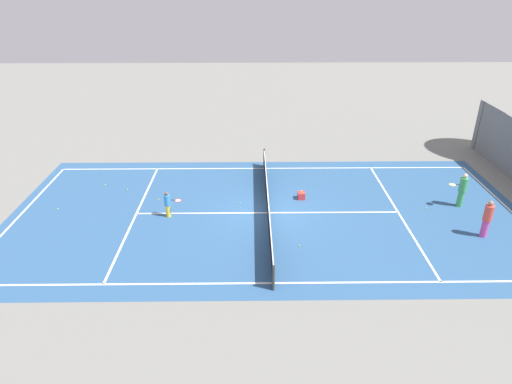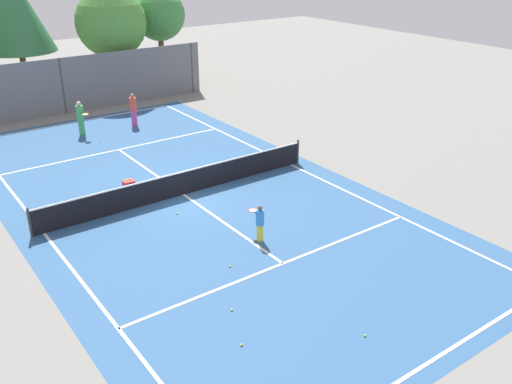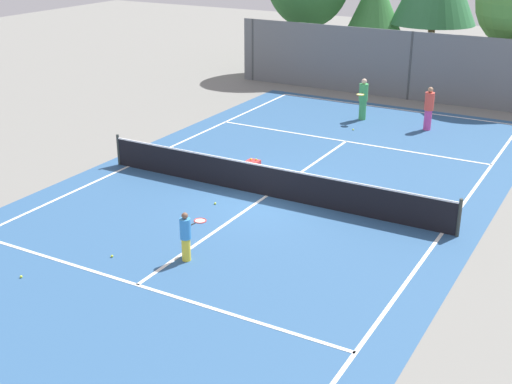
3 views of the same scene
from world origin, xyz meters
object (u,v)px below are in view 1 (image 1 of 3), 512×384
(tennis_ball_1, at_px, (299,245))
(player_0, at_px, (487,219))
(tennis_ball_4, at_px, (105,185))
(tennis_ball_6, at_px, (127,189))
(tennis_ball_0, at_px, (58,209))
(tennis_ball_3, at_px, (159,199))
(player_2, at_px, (462,190))
(tennis_ball_2, at_px, (240,203))
(ball_crate, at_px, (301,195))
(player_1, at_px, (168,204))
(tennis_ball_5, at_px, (268,172))
(tennis_ball_7, at_px, (427,208))

(tennis_ball_1, bearing_deg, player_0, 94.82)
(tennis_ball_4, height_order, tennis_ball_6, same)
(tennis_ball_0, xyz_separation_m, tennis_ball_3, (-0.98, 4.82, 0.00))
(tennis_ball_6, bearing_deg, player_0, 73.87)
(player_2, xyz_separation_m, tennis_ball_4, (-2.65, -18.48, -0.88))
(tennis_ball_2, bearing_deg, ball_crate, 98.64)
(player_0, height_order, tennis_ball_1, player_0)
(player_1, height_order, tennis_ball_5, player_1)
(ball_crate, height_order, tennis_ball_3, ball_crate)
(tennis_ball_5, bearing_deg, player_1, -43.81)
(tennis_ball_4, bearing_deg, ball_crate, 80.72)
(ball_crate, xyz_separation_m, tennis_ball_0, (1.04, -12.20, -0.15))
(tennis_ball_3, bearing_deg, player_2, 86.78)
(player_2, bearing_deg, tennis_ball_7, -80.61)
(player_2, bearing_deg, ball_crate, -96.64)
(player_1, height_order, tennis_ball_7, player_1)
(tennis_ball_2, height_order, tennis_ball_3, same)
(player_0, relative_size, tennis_ball_4, 26.82)
(tennis_ball_1, bearing_deg, tennis_ball_2, -146.67)
(tennis_ball_0, relative_size, tennis_ball_2, 1.00)
(player_2, xyz_separation_m, ball_crate, (-0.91, -7.84, -0.73))
(player_1, xyz_separation_m, tennis_ball_1, (2.67, 6.01, -0.65))
(player_1, height_order, tennis_ball_4, player_1)
(ball_crate, distance_m, tennis_ball_6, 9.37)
(tennis_ball_2, xyz_separation_m, tennis_ball_5, (-3.83, 1.57, 0.00))
(tennis_ball_1, bearing_deg, player_1, -113.94)
(player_2, relative_size, ball_crate, 4.15)
(tennis_ball_4, bearing_deg, player_1, 49.03)
(player_1, relative_size, tennis_ball_3, 19.91)
(tennis_ball_3, bearing_deg, tennis_ball_4, -118.88)
(tennis_ball_1, distance_m, tennis_ball_7, 7.44)
(tennis_ball_0, bearing_deg, tennis_ball_4, 150.72)
(tennis_ball_0, height_order, tennis_ball_7, same)
(player_2, height_order, tennis_ball_6, player_2)
(tennis_ball_2, bearing_deg, player_0, 73.14)
(player_2, distance_m, tennis_ball_7, 1.94)
(player_0, relative_size, player_2, 1.00)
(player_0, xyz_separation_m, tennis_ball_3, (-3.72, -15.10, -0.87))
(tennis_ball_3, bearing_deg, player_1, 25.36)
(tennis_ball_0, bearing_deg, player_1, 82.20)
(tennis_ball_4, relative_size, tennis_ball_7, 1.00)
(tennis_ball_2, relative_size, tennis_ball_4, 1.00)
(player_2, xyz_separation_m, tennis_ball_0, (0.13, -20.04, -0.88))
(tennis_ball_4, bearing_deg, tennis_ball_1, 58.37)
(player_0, bearing_deg, tennis_ball_5, -127.42)
(tennis_ball_2, distance_m, tennis_ball_4, 7.79)
(tennis_ball_6, bearing_deg, tennis_ball_1, 57.30)
(tennis_ball_2, bearing_deg, tennis_ball_1, 33.33)
(tennis_ball_7, bearing_deg, player_1, -87.22)
(player_0, xyz_separation_m, tennis_ball_5, (-7.13, -9.32, -0.87))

